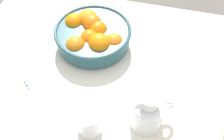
% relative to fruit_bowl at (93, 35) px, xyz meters
% --- Properties ---
extents(ground_plane, '(1.15, 0.96, 0.03)m').
position_rel_fruit_bowl_xyz_m(ground_plane, '(0.11, -0.19, -0.06)').
color(ground_plane, white).
extents(fruit_bowl, '(0.29, 0.29, 0.10)m').
position_rel_fruit_bowl_xyz_m(fruit_bowl, '(0.00, 0.00, 0.00)').
color(fruit_bowl, '#234C56').
rests_on(fruit_bowl, ground_plane).
extents(juice_pitcher, '(0.13, 0.10, 0.15)m').
position_rel_fruit_bowl_xyz_m(juice_pitcher, '(0.25, -0.28, 0.00)').
color(juice_pitcher, white).
rests_on(juice_pitcher, ground_plane).
extents(juice_glass, '(0.07, 0.07, 0.09)m').
position_rel_fruit_bowl_xyz_m(juice_glass, '(0.09, -0.34, -0.01)').
color(juice_glass, white).
rests_on(juice_glass, ground_plane).
extents(herb_sprig_1, '(0.05, 0.04, 0.01)m').
position_rel_fruit_bowl_xyz_m(herb_sprig_1, '(-0.17, -0.24, -0.04)').
color(herb_sprig_1, '#407B46').
rests_on(herb_sprig_1, ground_plane).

